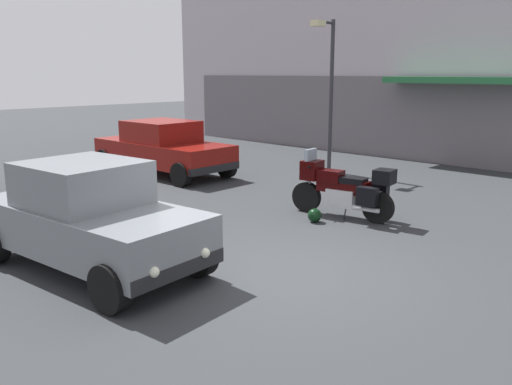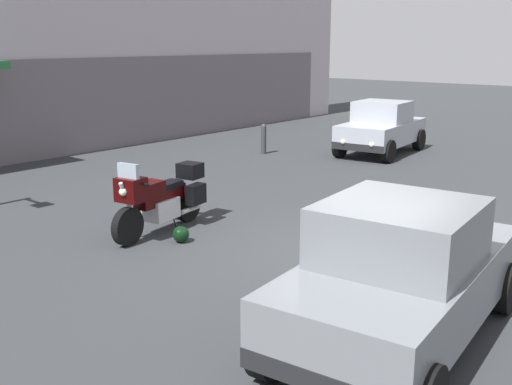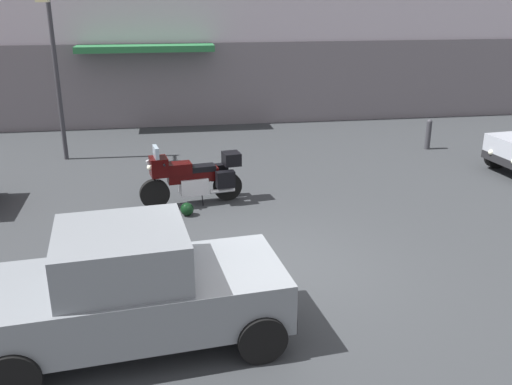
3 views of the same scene
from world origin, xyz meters
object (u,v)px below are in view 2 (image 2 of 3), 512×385
at_px(car_compact_side, 381,128).
at_px(helmet, 181,234).
at_px(car_hatchback_near, 401,274).
at_px(bollard_curbside, 264,138).
at_px(motorcycle, 161,198).

bearing_deg(car_compact_side, helmet, 2.68).
bearing_deg(car_hatchback_near, car_compact_side, 23.83).
relative_size(car_hatchback_near, car_compact_side, 1.11).
height_order(helmet, bollard_curbside, bollard_curbside).
bearing_deg(motorcycle, helmet, 65.81).
bearing_deg(car_compact_side, bollard_curbside, -55.74).
distance_m(helmet, car_hatchback_near, 4.54).
xyz_separation_m(motorcycle, bollard_curbside, (7.10, 3.49, -0.15)).
distance_m(motorcycle, bollard_curbside, 7.91).
relative_size(helmet, bollard_curbside, 0.31).
xyz_separation_m(helmet, car_compact_side, (9.57, 1.52, 0.63)).
height_order(motorcycle, bollard_curbside, motorcycle).
distance_m(car_compact_side, bollard_curbside, 3.52).
height_order(car_hatchback_near, bollard_curbside, car_hatchback_near).
bearing_deg(bollard_curbside, helmet, -150.15).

